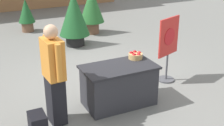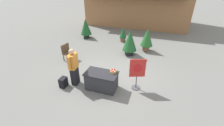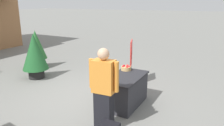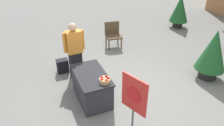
% 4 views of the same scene
% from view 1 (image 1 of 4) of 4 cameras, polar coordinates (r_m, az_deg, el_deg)
% --- Properties ---
extents(ground_plane, '(120.00, 120.00, 0.00)m').
position_cam_1_polar(ground_plane, '(6.47, -2.41, -3.94)').
color(ground_plane, slate).
extents(display_table, '(1.32, 0.73, 0.74)m').
position_cam_1_polar(display_table, '(5.60, 1.26, -4.06)').
color(display_table, '#2D2D33').
rests_on(display_table, ground_plane).
extents(apple_basket, '(0.26, 0.26, 0.13)m').
position_cam_1_polar(apple_basket, '(5.78, 4.32, 1.40)').
color(apple_basket, tan).
rests_on(apple_basket, display_table).
extents(person_visitor, '(0.29, 0.61, 1.66)m').
position_cam_1_polar(person_visitor, '(4.95, -10.55, -2.18)').
color(person_visitor, black).
rests_on(person_visitor, ground_plane).
extents(backpack, '(0.24, 0.34, 0.42)m').
position_cam_1_polar(backpack, '(4.89, -13.36, -11.22)').
color(backpack, black).
rests_on(backpack, ground_plane).
extents(poster_board, '(0.60, 0.36, 1.36)m').
position_cam_1_polar(poster_board, '(6.47, 10.24, 2.99)').
color(poster_board, '#4C4C51').
rests_on(poster_board, ground_plane).
extents(potted_plant_far_right, '(0.84, 0.84, 1.49)m').
position_cam_1_polar(potted_plant_far_right, '(8.59, -6.96, 8.53)').
color(potted_plant_far_right, black).
rests_on(potted_plant_far_right, ground_plane).
extents(potted_plant_near_left, '(0.76, 0.76, 1.44)m').
position_cam_1_polar(potted_plant_near_left, '(9.69, -3.73, 10.22)').
color(potted_plant_near_left, brown).
rests_on(potted_plant_near_left, ground_plane).
extents(potted_plant_near_right, '(0.52, 0.52, 1.04)m').
position_cam_1_polar(potted_plant_near_right, '(10.27, -15.41, 8.72)').
color(potted_plant_near_right, brown).
rests_on(potted_plant_near_right, ground_plane).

